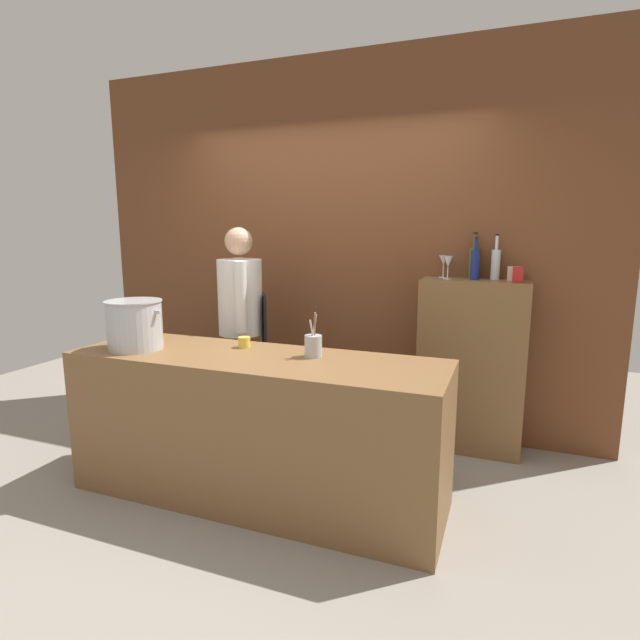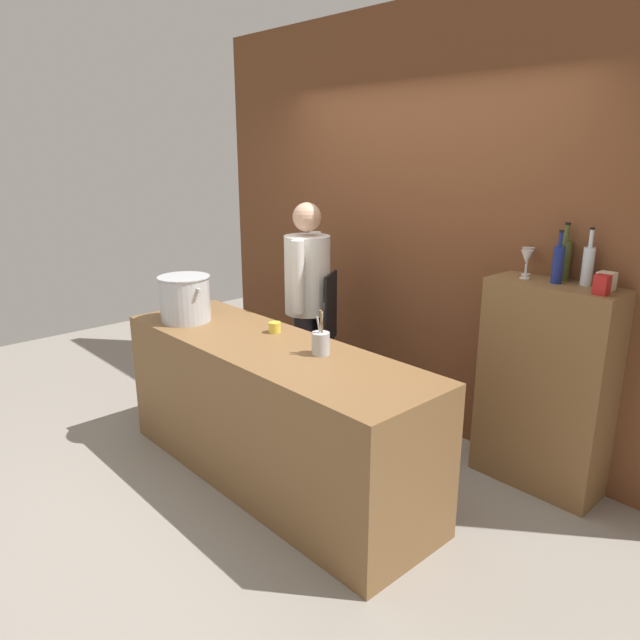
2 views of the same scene
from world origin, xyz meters
TOP-DOWN VIEW (x-y plane):
  - ground_plane at (0.00, 0.00)m, footprint 8.00×8.00m
  - brick_back_panel at (0.00, 1.40)m, footprint 4.40×0.10m
  - prep_counter at (0.00, 0.00)m, footprint 2.29×0.70m
  - bar_cabinet at (1.16, 1.19)m, footprint 0.76×0.32m
  - chef at (-0.54, 0.78)m, footprint 0.41×0.47m
  - stockpot_large at (-0.79, -0.11)m, footprint 0.41×0.35m
  - utensil_crock at (0.33, 0.11)m, footprint 0.10×0.10m
  - butter_jar at (-0.17, 0.17)m, footprint 0.08×0.08m
  - wine_bottle_clear at (1.28, 1.28)m, footprint 0.06×0.06m
  - wine_bottle_olive at (1.13, 1.30)m, footprint 0.08×0.08m
  - wine_bottle_cobalt at (1.15, 1.20)m, footprint 0.06×0.06m
  - wine_glass_short at (0.92, 1.28)m, footprint 0.08×0.08m
  - wine_glass_wide at (0.96, 1.19)m, footprint 0.07×0.07m
  - spice_tin_cream at (1.41, 1.23)m, footprint 0.09×0.09m
  - spice_tin_red at (1.44, 1.11)m, footprint 0.07×0.07m

SIDE VIEW (x-z plane):
  - ground_plane at x=0.00m, z-range 0.00..0.00m
  - prep_counter at x=0.00m, z-range 0.00..0.90m
  - bar_cabinet at x=1.16m, z-range 0.00..1.29m
  - butter_jar at x=-0.17m, z-range 0.90..0.97m
  - chef at x=-0.54m, z-range 0.13..1.79m
  - utensil_crock at x=0.33m, z-range 0.82..1.12m
  - stockpot_large at x=-0.79m, z-range 0.90..1.21m
  - spice_tin_cream at x=1.41m, z-range 1.29..1.39m
  - spice_tin_red at x=1.44m, z-range 1.29..1.39m
  - wine_bottle_cobalt at x=1.15m, z-range 1.25..1.55m
  - wine_bottle_clear at x=1.28m, z-range 1.24..1.57m
  - wine_glass_wide at x=0.96m, z-range 1.32..1.49m
  - wine_glass_short at x=0.92m, z-range 1.32..1.49m
  - wine_bottle_olive at x=1.13m, z-range 1.24..1.58m
  - brick_back_panel at x=0.00m, z-range 0.00..3.00m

